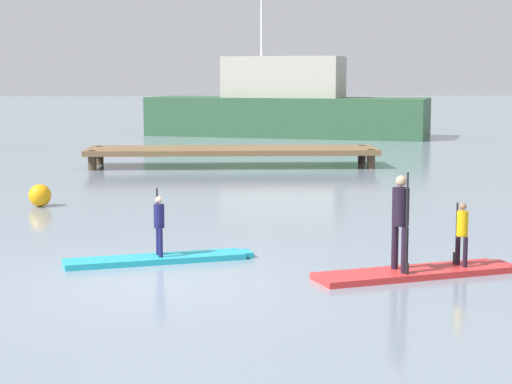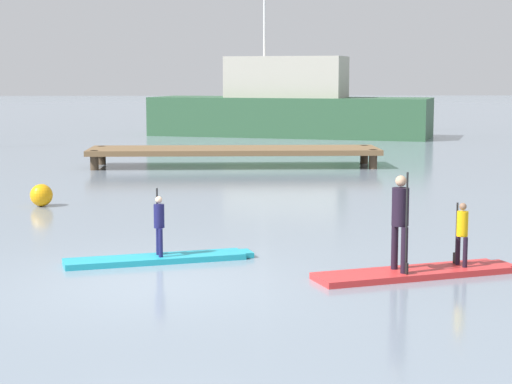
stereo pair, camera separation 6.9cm
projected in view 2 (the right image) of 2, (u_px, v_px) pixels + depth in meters
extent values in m
plane|color=gray|center=(156.00, 282.00, 13.55)|extent=(240.00, 240.00, 0.00)
cube|color=#1E9EB2|center=(155.00, 259.00, 15.03)|extent=(3.12, 1.37, 0.10)
cube|color=#1E9EB2|center=(244.00, 253.00, 15.50)|extent=(0.34, 0.46, 0.09)
cylinder|color=#19194C|center=(158.00, 241.00, 15.12)|extent=(0.07, 0.07, 0.49)
cylinder|color=#19194C|center=(161.00, 243.00, 14.92)|extent=(0.07, 0.07, 0.49)
cylinder|color=#19194C|center=(159.00, 216.00, 14.96)|extent=(0.22, 0.22, 0.40)
sphere|color=beige|center=(159.00, 200.00, 14.92)|extent=(0.12, 0.12, 0.12)
cylinder|color=black|center=(157.00, 221.00, 15.13)|extent=(0.03, 0.03, 1.15)
cube|color=black|center=(158.00, 249.00, 15.19)|extent=(0.07, 0.14, 0.18)
cube|color=red|center=(412.00, 273.00, 13.98)|extent=(3.30, 1.66, 0.10)
cube|color=red|center=(502.00, 266.00, 14.52)|extent=(0.38, 0.57, 0.09)
cylinder|color=black|center=(395.00, 247.00, 13.99)|extent=(0.11, 0.11, 0.72)
cylinder|color=black|center=(404.00, 250.00, 13.70)|extent=(0.11, 0.11, 0.72)
cylinder|color=black|center=(400.00, 207.00, 13.75)|extent=(0.33, 0.33, 0.60)
sphere|color=tan|center=(401.00, 181.00, 13.70)|extent=(0.17, 0.17, 0.17)
cylinder|color=black|center=(406.00, 223.00, 13.59)|extent=(0.03, 0.03, 1.59)
cube|color=black|center=(405.00, 268.00, 13.69)|extent=(0.07, 0.14, 0.18)
cylinder|color=black|center=(458.00, 250.00, 14.33)|extent=(0.07, 0.07, 0.49)
cylinder|color=black|center=(465.00, 252.00, 14.13)|extent=(0.07, 0.07, 0.49)
cylinder|color=#F2B20C|center=(462.00, 224.00, 14.17)|extent=(0.23, 0.23, 0.40)
sphere|color=#8C664C|center=(463.00, 206.00, 14.13)|extent=(0.12, 0.12, 0.12)
cylinder|color=black|center=(457.00, 233.00, 14.34)|extent=(0.03, 0.03, 1.01)
cube|color=black|center=(456.00, 259.00, 14.40)|extent=(0.07, 0.14, 0.18)
cube|color=#2D5638|center=(290.00, 117.00, 45.55)|extent=(14.81, 8.36, 2.00)
cube|color=#B2AD9E|center=(287.00, 77.00, 45.32)|extent=(6.57, 4.61, 2.08)
cube|color=brown|center=(234.00, 150.00, 30.53)|extent=(9.97, 2.46, 0.18)
cylinder|color=#473828|center=(94.00, 160.00, 29.46)|extent=(0.28, 0.28, 0.65)
cylinder|color=#473828|center=(102.00, 155.00, 31.30)|extent=(0.28, 0.28, 0.65)
cylinder|color=#473828|center=(373.00, 159.00, 29.83)|extent=(0.28, 0.28, 0.65)
cylinder|color=#473828|center=(364.00, 154.00, 31.66)|extent=(0.28, 0.28, 0.65)
sphere|color=orange|center=(41.00, 195.00, 21.35)|extent=(0.54, 0.54, 0.54)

